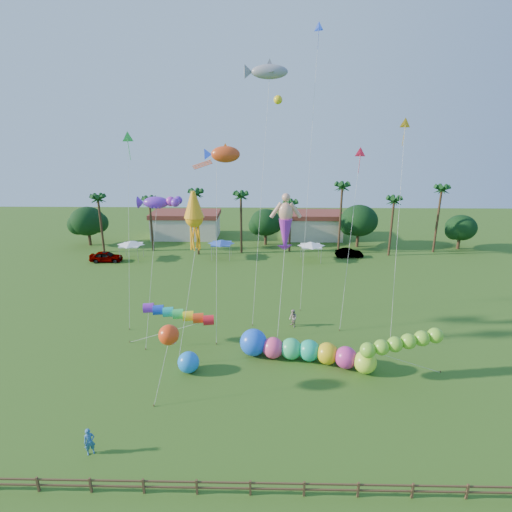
{
  "coord_description": "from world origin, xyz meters",
  "views": [
    {
      "loc": [
        0.65,
        -23.25,
        19.61
      ],
      "look_at": [
        0.0,
        10.0,
        9.0
      ],
      "focal_mm": 28.0,
      "sensor_mm": 36.0,
      "label": 1
    }
  ],
  "objects_px": {
    "car_a": "(106,257)",
    "blue_ball": "(188,362)",
    "car_b": "(349,253)",
    "caterpillar_inflatable": "(301,350)",
    "spectator_a": "(89,442)",
    "spectator_b": "(293,318)"
  },
  "relations": [
    {
      "from": "spectator_b",
      "to": "caterpillar_inflatable",
      "type": "distance_m",
      "value": 6.42
    },
    {
      "from": "car_b",
      "to": "caterpillar_inflatable",
      "type": "bearing_deg",
      "value": 158.8
    },
    {
      "from": "car_a",
      "to": "car_b",
      "type": "height_order",
      "value": "car_a"
    },
    {
      "from": "car_b",
      "to": "blue_ball",
      "type": "bearing_deg",
      "value": 145.82
    },
    {
      "from": "car_b",
      "to": "spectator_a",
      "type": "relative_size",
      "value": 2.35
    },
    {
      "from": "spectator_b",
      "to": "blue_ball",
      "type": "relative_size",
      "value": 1.02
    },
    {
      "from": "blue_ball",
      "to": "car_a",
      "type": "bearing_deg",
      "value": 121.88
    },
    {
      "from": "spectator_a",
      "to": "blue_ball",
      "type": "xyz_separation_m",
      "value": [
        4.59,
        9.04,
        -0.0
      ]
    },
    {
      "from": "spectator_a",
      "to": "blue_ball",
      "type": "relative_size",
      "value": 1.0
    },
    {
      "from": "car_b",
      "to": "blue_ball",
      "type": "relative_size",
      "value": 2.36
    },
    {
      "from": "car_a",
      "to": "blue_ball",
      "type": "relative_size",
      "value": 2.68
    },
    {
      "from": "car_b",
      "to": "caterpillar_inflatable",
      "type": "distance_m",
      "value": 31.83
    },
    {
      "from": "car_a",
      "to": "caterpillar_inflatable",
      "type": "height_order",
      "value": "caterpillar_inflatable"
    },
    {
      "from": "car_a",
      "to": "spectator_b",
      "type": "relative_size",
      "value": 2.62
    },
    {
      "from": "caterpillar_inflatable",
      "to": "blue_ball",
      "type": "bearing_deg",
      "value": -154.37
    },
    {
      "from": "car_a",
      "to": "spectator_a",
      "type": "height_order",
      "value": "spectator_a"
    },
    {
      "from": "spectator_b",
      "to": "car_a",
      "type": "bearing_deg",
      "value": -155.71
    },
    {
      "from": "car_a",
      "to": "spectator_a",
      "type": "distance_m",
      "value": 40.38
    },
    {
      "from": "spectator_b",
      "to": "spectator_a",
      "type": "bearing_deg",
      "value": -67.4
    },
    {
      "from": "car_a",
      "to": "caterpillar_inflatable",
      "type": "bearing_deg",
      "value": -136.9
    },
    {
      "from": "blue_ball",
      "to": "caterpillar_inflatable",
      "type": "bearing_deg",
      "value": 11.05
    },
    {
      "from": "car_b",
      "to": "blue_ball",
      "type": "height_order",
      "value": "blue_ball"
    }
  ]
}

